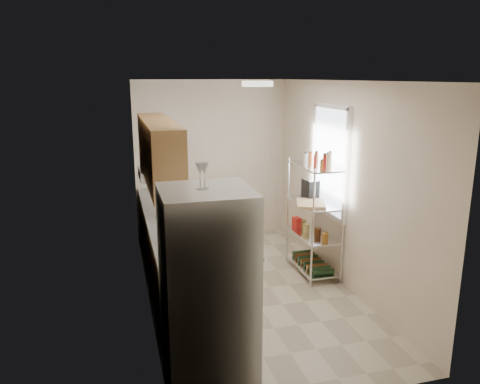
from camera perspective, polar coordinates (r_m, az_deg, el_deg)
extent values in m
cube|color=beige|center=(6.10, 1.06, -11.84)|extent=(2.50, 4.40, 0.01)
cube|color=white|center=(5.50, 1.19, 13.48)|extent=(2.50, 4.40, 0.01)
cube|color=beige|center=(7.75, -3.47, 3.90)|extent=(2.50, 0.01, 2.60)
cube|color=beige|center=(3.69, 10.87, -7.76)|extent=(2.50, 0.01, 2.60)
cube|color=beige|center=(5.45, -11.65, -0.68)|extent=(0.01, 4.40, 2.60)
cube|color=beige|center=(6.12, 12.47, 0.88)|extent=(0.01, 4.40, 2.60)
cube|color=tan|center=(6.16, -8.40, -7.33)|extent=(0.60, 3.48, 0.86)
cube|color=gray|center=(6.01, -8.41, -3.32)|extent=(0.63, 3.51, 0.04)
cube|color=#B7BABC|center=(4.94, -7.17, -7.21)|extent=(0.52, 0.44, 0.04)
cube|color=#B7BABC|center=(7.46, -7.57, -3.25)|extent=(0.01, 0.55, 0.72)
cube|color=tan|center=(5.46, -9.88, 4.89)|extent=(0.33, 2.20, 0.72)
cube|color=#B7BABC|center=(6.32, -9.94, 2.25)|extent=(0.50, 0.60, 0.12)
cube|color=white|center=(6.37, 10.90, 3.75)|extent=(0.06, 1.00, 1.46)
cube|color=silver|center=(6.64, 8.78, -8.81)|extent=(0.45, 0.90, 0.02)
cube|color=silver|center=(6.48, 8.93, -5.14)|extent=(0.45, 0.90, 0.02)
cube|color=silver|center=(6.35, 9.08, -1.29)|extent=(0.45, 0.90, 0.02)
cube|color=silver|center=(6.24, 9.26, 3.14)|extent=(0.45, 0.90, 0.02)
cylinder|color=silver|center=(5.95, 8.84, -4.60)|extent=(0.02, 0.02, 1.55)
cylinder|color=silver|center=(6.72, 5.83, -2.33)|extent=(0.02, 0.02, 1.55)
cylinder|color=silver|center=(6.13, 12.50, -4.21)|extent=(0.02, 0.02, 1.55)
cylinder|color=silver|center=(6.88, 9.15, -2.05)|extent=(0.02, 0.02, 1.55)
cylinder|color=white|center=(5.21, 2.14, 13.06)|extent=(0.34, 0.34, 0.05)
cube|color=silver|center=(4.00, -3.97, -12.15)|extent=(0.73, 0.73, 1.78)
cylinder|color=white|center=(6.05, -9.11, -1.95)|extent=(0.27, 0.27, 0.22)
cylinder|color=black|center=(6.54, -9.12, -1.56)|extent=(0.23, 0.23, 0.04)
cylinder|color=black|center=(6.42, -9.42, -1.85)|extent=(0.22, 0.22, 0.04)
cube|color=tan|center=(6.20, 8.61, -1.38)|extent=(0.49, 0.56, 0.03)
cube|color=black|center=(6.48, 8.58, 0.44)|extent=(0.18, 0.25, 0.28)
cube|color=red|center=(6.70, 6.94, -3.68)|extent=(0.11, 0.14, 0.14)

